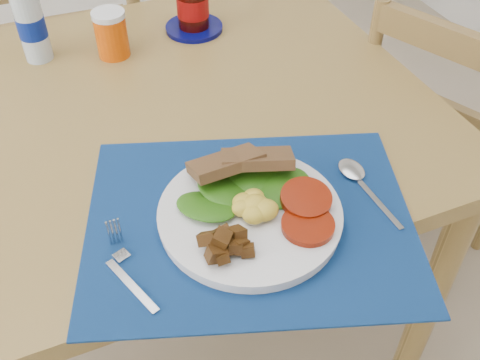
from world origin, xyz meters
The scene contains 10 objects.
table centered at (0.00, 0.20, 0.67)m, with size 1.40×0.90×0.75m.
chair_far centered at (0.07, 0.92, 0.61)m, with size 0.47×0.45×1.22m.
chair_end centered at (0.86, 0.14, 0.53)m, with size 0.49×0.50×1.04m.
placemat centered at (0.21, -0.15, 0.75)m, with size 0.51×0.40×0.00m, color black.
breakfast_plate centered at (0.21, -0.15, 0.77)m, with size 0.28×0.28×0.07m.
fork centered at (0.01, -0.16, 0.76)m, with size 0.05×0.17×0.00m.
spoon centered at (0.42, -0.14, 0.76)m, with size 0.04×0.18×0.01m.
water_bottle centered at (-0.02, 0.48, 0.84)m, with size 0.06×0.06×0.20m.
juice_glass centered at (0.13, 0.42, 0.80)m, with size 0.07×0.07×0.10m, color #D14905.
jam_on_saucer centered at (0.33, 0.46, 0.80)m, with size 0.13×0.13×0.12m.
Camera 1 is at (-0.03, -0.69, 1.41)m, focal length 42.00 mm.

